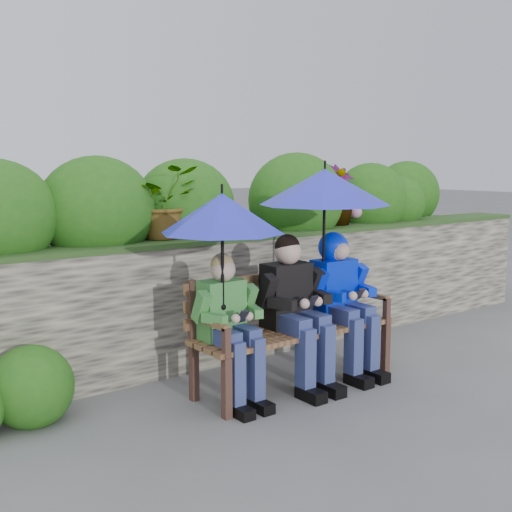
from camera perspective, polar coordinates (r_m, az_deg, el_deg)
ground at (r=4.82m, az=0.73°, el=-11.39°), size 60.00×60.00×0.00m
garden_backdrop at (r=5.88m, az=-9.60°, el=-1.29°), size 8.00×2.87×1.76m
park_bench at (r=4.72m, az=2.98°, el=-5.74°), size 1.59×0.47×0.84m
boy_left at (r=4.31m, az=-2.38°, el=-5.78°), size 0.45×0.52×1.02m
boy_middle at (r=4.63m, az=3.48°, el=-4.32°), size 0.52×0.60×1.11m
boy_right at (r=4.95m, az=7.59°, el=-3.14°), size 0.50×0.61×1.10m
umbrella_left at (r=4.18m, az=-3.03°, el=3.79°), size 0.82×0.82×0.83m
umbrella_right at (r=4.80m, az=6.12°, el=6.11°), size 0.98×0.98×0.97m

